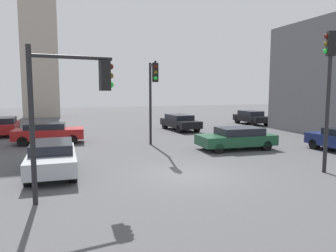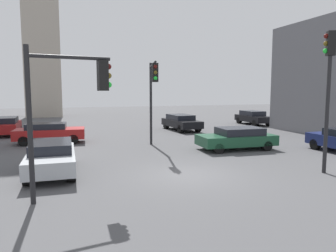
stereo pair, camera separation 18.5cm
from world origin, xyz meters
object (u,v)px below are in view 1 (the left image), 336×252
(car_0, at_px, (180,122))
(traffic_light_2, at_px, (329,77))
(car_3, at_px, (237,138))
(car_6, at_px, (4,126))
(car_7, at_px, (48,132))
(traffic_light_0, at_px, (71,94))
(car_5, at_px, (52,157))
(traffic_light_1, at_px, (153,86))
(car_1, at_px, (251,117))

(car_0, bearing_deg, traffic_light_2, -2.02)
(car_3, bearing_deg, car_6, -35.84)
(car_6, relative_size, car_7, 0.95)
(car_0, height_order, car_7, car_0)
(traffic_light_0, relative_size, car_6, 1.12)
(traffic_light_0, relative_size, car_7, 1.07)
(car_5, xyz_separation_m, car_7, (-0.34, 8.18, 0.02))
(traffic_light_1, bearing_deg, traffic_light_2, 46.42)
(car_6, bearing_deg, traffic_light_0, -166.50)
(traffic_light_1, relative_size, car_5, 1.13)
(traffic_light_0, bearing_deg, car_1, 34.69)
(traffic_light_2, bearing_deg, traffic_light_1, -29.21)
(car_1, bearing_deg, car_6, -88.86)
(car_6, bearing_deg, car_3, -129.30)
(car_3, distance_m, car_6, 17.82)
(car_0, distance_m, car_3, 9.59)
(car_5, bearing_deg, car_7, -176.62)
(traffic_light_2, height_order, car_5, traffic_light_2)
(car_0, distance_m, car_5, 15.82)
(car_7, bearing_deg, traffic_light_0, -80.50)
(traffic_light_0, bearing_deg, car_0, 48.91)
(traffic_light_2, xyz_separation_m, car_7, (-11.39, 11.80, -3.35))
(traffic_light_2, relative_size, car_1, 1.37)
(car_1, distance_m, car_7, 20.22)
(traffic_light_1, xyz_separation_m, car_3, (4.69, -1.73, -3.05))
(car_5, bearing_deg, car_1, 127.24)
(traffic_light_1, relative_size, car_3, 1.14)
(traffic_light_0, xyz_separation_m, car_0, (9.69, 15.48, -2.65))
(car_1, relative_size, car_7, 0.95)
(car_1, relative_size, car_3, 0.94)
(traffic_light_0, distance_m, car_1, 25.49)
(traffic_light_2, distance_m, car_6, 22.71)
(car_7, bearing_deg, car_1, 20.93)
(traffic_light_1, distance_m, car_1, 16.94)
(traffic_light_0, xyz_separation_m, traffic_light_2, (10.33, -0.05, 0.69))
(car_0, distance_m, car_6, 14.14)
(traffic_light_1, height_order, car_0, traffic_light_1)
(car_0, xyz_separation_m, car_3, (-0.09, -9.59, -0.04))
(traffic_light_0, bearing_deg, car_6, 95.47)
(car_0, xyz_separation_m, car_6, (-14.07, 1.45, 0.01))
(traffic_light_1, xyz_separation_m, car_5, (-5.63, -4.05, -3.03))
(traffic_light_1, xyz_separation_m, car_0, (4.78, 7.87, -3.01))
(car_0, height_order, car_6, car_6)
(traffic_light_0, relative_size, traffic_light_1, 0.93)
(traffic_light_2, relative_size, car_7, 1.30)
(traffic_light_0, xyz_separation_m, car_3, (9.60, 5.89, -2.70))
(car_3, bearing_deg, traffic_light_2, 99.39)
(traffic_light_2, distance_m, car_0, 15.90)
(traffic_light_1, distance_m, traffic_light_2, 9.39)
(car_7, bearing_deg, car_3, -24.45)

